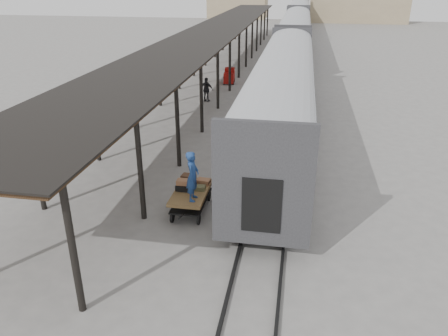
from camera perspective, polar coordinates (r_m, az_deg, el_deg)
ground at (r=18.12m, az=-4.23°, el=-3.74°), size 160.00×160.00×0.00m
train at (r=49.67m, az=9.27°, el=17.03°), size 3.45×76.01×4.01m
canopy at (r=40.48m, az=-0.79°, el=17.68°), size 4.90×64.30×4.15m
rails at (r=50.24m, az=9.09°, el=14.08°), size 1.54×150.00×0.12m
building_far at (r=94.17m, az=17.08°, el=20.27°), size 18.00×10.00×8.00m
building_left at (r=98.70m, az=1.86°, el=20.76°), size 12.00×8.00×6.00m
baggage_cart at (r=16.78m, az=-4.31°, el=-3.64°), size 1.25×2.40×0.86m
suitcase_stack at (r=16.93m, az=-4.48°, el=-1.94°), size 1.21×1.11×0.43m
luggage_tug at (r=37.51m, az=0.70°, el=11.87°), size 0.96×1.46×1.24m
porter at (r=15.65m, az=-4.12°, el=-1.06°), size 0.46×0.69×1.88m
pedestrian at (r=31.76m, az=-2.29°, el=10.18°), size 1.08×0.60×1.73m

